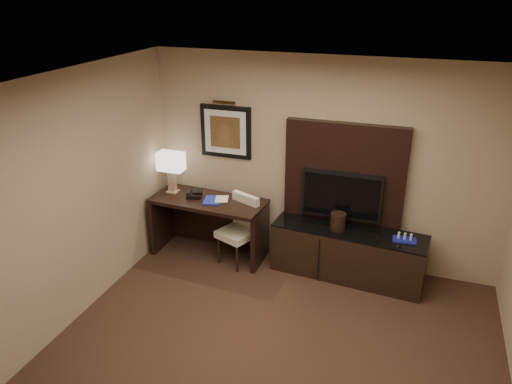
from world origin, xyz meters
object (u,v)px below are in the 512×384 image
at_px(tv, 342,195).
at_px(desk_chair, 236,233).
at_px(table_lamp, 171,171).
at_px(desk_phone, 194,194).
at_px(credenza, 348,253).
at_px(ice_bucket, 338,221).
at_px(desk, 209,227).
at_px(minibar_tray, 405,237).

relative_size(tv, desk_chair, 1.14).
xyz_separation_m(table_lamp, desk_phone, (0.36, -0.06, -0.26)).
height_order(credenza, table_lamp, table_lamp).
height_order(tv, ice_bucket, tv).
xyz_separation_m(credenza, tv, (-0.16, 0.19, 0.69)).
relative_size(desk, ice_bucket, 7.11).
distance_m(desk, ice_bucket, 1.76).
relative_size(credenza, desk_phone, 10.02).
height_order(desk, desk_chair, desk_chair).
bearing_deg(table_lamp, credenza, -0.58).
bearing_deg(tv, desk_phone, -173.22).
bearing_deg(desk_phone, ice_bucket, -13.97).
relative_size(table_lamp, minibar_tray, 2.26).
relative_size(tv, desk_phone, 5.30).
relative_size(desk_chair, ice_bucket, 4.12).
xyz_separation_m(credenza, minibar_tray, (0.66, -0.06, 0.37)).
distance_m(desk_chair, minibar_tray, 2.11).
height_order(table_lamp, minibar_tray, table_lamp).
height_order(credenza, tv, tv).
height_order(tv, desk_chair, tv).
xyz_separation_m(desk_chair, ice_bucket, (1.29, 0.14, 0.32)).
bearing_deg(desk_phone, desk_chair, -25.12).
xyz_separation_m(desk, table_lamp, (-0.56, 0.07, 0.71)).
relative_size(desk_chair, table_lamp, 1.44).
height_order(tv, table_lamp, table_lamp).
xyz_separation_m(credenza, desk_chair, (-1.44, -0.16, 0.11)).
bearing_deg(credenza, table_lamp, -175.62).
xyz_separation_m(table_lamp, minibar_tray, (3.10, -0.08, -0.42)).
relative_size(tv, minibar_tray, 3.68).
height_order(desk, minibar_tray, desk).
bearing_deg(table_lamp, desk_phone, -9.97).
bearing_deg(ice_bucket, credenza, 7.75).
distance_m(desk_phone, ice_bucket, 1.94).
xyz_separation_m(desk, desk_phone, (-0.20, 0.01, 0.45)).
bearing_deg(desk, credenza, 4.96).
xyz_separation_m(tv, table_lamp, (-2.28, -0.17, 0.10)).
relative_size(tv, table_lamp, 1.63).
height_order(tv, desk_phone, tv).
height_order(credenza, minibar_tray, minibar_tray).
bearing_deg(ice_bucket, desk, -179.00).
bearing_deg(minibar_tray, desk, 179.85).
bearing_deg(ice_bucket, tv, 92.79).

